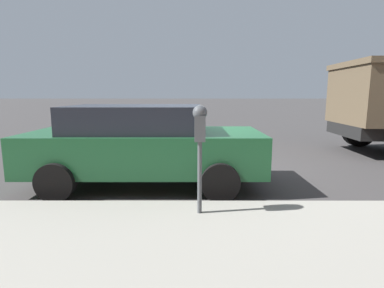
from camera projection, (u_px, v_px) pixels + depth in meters
The scene contains 3 objects.
ground_plane at pixel (193, 172), 6.74m from camera, with size 220.00×220.00×0.00m, color #3D3A3A.
parking_meter at pixel (200, 132), 3.90m from camera, with size 0.21×0.19×1.46m.
car_green at pixel (143, 144), 5.66m from camera, with size 2.02×4.32×1.52m.
Camera 1 is at (-6.54, 0.01, 1.73)m, focal length 28.00 mm.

